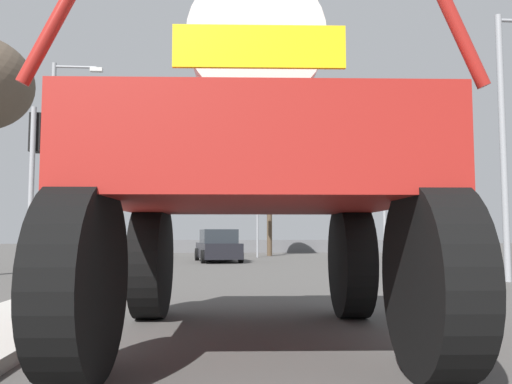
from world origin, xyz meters
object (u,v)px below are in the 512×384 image
Objects in this scene: sedan_ahead at (218,247)px; streetlight_far_right at (386,186)px; bare_tree_far_center at (269,174)px; streetlight_near_right at (506,131)px; oversize_sprayer at (254,172)px; bare_tree_right at (425,160)px; traffic_signal_far_left at (257,206)px; traffic_signal_near_right at (432,184)px; streetlight_far_left at (56,152)px; traffic_signal_near_left at (35,158)px.

sedan_ahead is 0.60× the size of streetlight_far_right.
streetlight_near_right is at bearing -75.18° from bare_tree_far_center.
bare_tree_far_center is (2.71, 25.54, 2.96)m from oversize_sprayer.
bare_tree_right is 1.03× the size of bare_tree_far_center.
streetlight_far_right reaches higher than traffic_signal_far_left.
streetlight_near_right is 1.03× the size of streetlight_far_right.
sedan_ahead is 14.51m from traffic_signal_near_right.
bare_tree_right is at bearing 78.26° from streetlight_near_right.
sedan_ahead is 8.38m from streetlight_far_left.
traffic_signal_far_left is 0.63× the size of bare_tree_right.
bare_tree_far_center is at bearing 45.46° from streetlight_far_left.
streetlight_far_left is at bearing 27.29° from oversize_sprayer.
traffic_signal_near_left is at bearing -127.55° from streetlight_far_right.
traffic_signal_near_right is 0.46× the size of streetlight_far_right.
bare_tree_far_center is at bearing -3.24° from oversize_sprayer.
streetlight_far_left is at bearing 137.68° from traffic_signal_near_right.
streetlight_far_left is at bearing -156.77° from streetlight_far_right.
traffic_signal_near_left is 0.65× the size of bare_tree_far_center.
sedan_ahead is 8.63m from bare_tree_far_center.
oversize_sprayer is 21.69m from bare_tree_right.
traffic_signal_near_right is at bearing -42.32° from streetlight_far_left.
oversize_sprayer is 0.86× the size of bare_tree_right.
traffic_signal_near_left is 0.54× the size of streetlight_near_right.
bare_tree_right is at bearing -75.29° from streetlight_far_right.
bare_tree_right is (0.90, -3.43, 1.00)m from streetlight_far_right.
streetlight_far_left reaches higher than streetlight_near_right.
streetlight_far_left is at bearing 107.21° from sedan_ahead.
streetlight_near_right is (3.12, 2.31, 1.71)m from traffic_signal_near_right.
streetlight_near_right is at bearing -70.48° from traffic_signal_far_left.
streetlight_far_right is (9.42, 3.77, 3.30)m from sedan_ahead.
streetlight_near_right is 16.71m from streetlight_far_left.
streetlight_far_left is (-6.68, -3.14, 3.95)m from sedan_ahead.
sedan_ahead is 14.32m from traffic_signal_near_left.
bare_tree_right is 9.69m from bare_tree_far_center.
streetlight_far_right reaches higher than bare_tree_right.
streetlight_far_right is (7.20, -1.00, 1.12)m from traffic_signal_far_left.
bare_tree_right is at bearing 44.36° from traffic_signal_near_left.
bare_tree_right is at bearing -42.00° from bare_tree_far_center.
oversize_sprayer is 1.26× the size of sedan_ahead.
streetlight_far_left is 1.17× the size of streetlight_far_right.
traffic_signal_near_left is at bearing -135.64° from bare_tree_right.
streetlight_far_right is at bearing -7.92° from traffic_signal_far_left.
streetlight_near_right reaches higher than oversize_sprayer.
traffic_signal_far_left is at bearing -113.78° from bare_tree_far_center.
bare_tree_far_center is (7.05, 20.42, 2.09)m from traffic_signal_near_left.
bare_tree_far_center reaches higher than oversize_sprayer.
traffic_signal_far_left is at bearing 151.30° from bare_tree_right.
traffic_signal_far_left is at bearing 41.64° from streetlight_far_left.
traffic_signal_near_left is 0.55× the size of streetlight_far_right.
traffic_signal_near_right is at bearing -111.66° from bare_tree_right.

